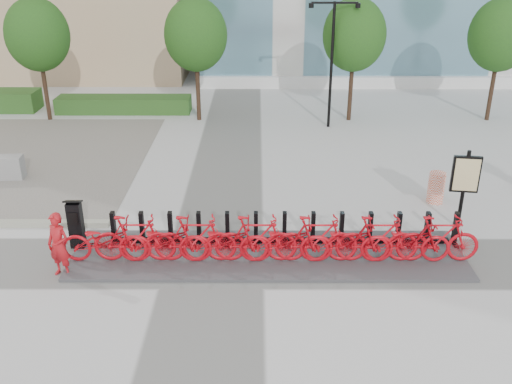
{
  "coord_description": "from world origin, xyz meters",
  "views": [
    {
      "loc": [
        1.04,
        -11.93,
        7.15
      ],
      "look_at": [
        1.0,
        1.5,
        1.2
      ],
      "focal_mm": 40.0,
      "sensor_mm": 36.0,
      "label": 1
    }
  ],
  "objects_px": {
    "bike_0": "(104,241)",
    "construction_barrel": "(436,188)",
    "kiosk": "(76,224)",
    "worker_red": "(59,245)",
    "map_sign": "(465,178)"
  },
  "relations": [
    {
      "from": "kiosk",
      "to": "worker_red",
      "type": "height_order",
      "value": "worker_red"
    },
    {
      "from": "bike_0",
      "to": "kiosk",
      "type": "xyz_separation_m",
      "value": [
        -0.87,
        0.7,
        0.1
      ]
    },
    {
      "from": "kiosk",
      "to": "map_sign",
      "type": "bearing_deg",
      "value": 5.54
    },
    {
      "from": "kiosk",
      "to": "worker_red",
      "type": "xyz_separation_m",
      "value": [
        -0.03,
        -1.22,
        0.07
      ]
    },
    {
      "from": "construction_barrel",
      "to": "bike_0",
      "type": "bearing_deg",
      "value": -158.32
    },
    {
      "from": "kiosk",
      "to": "worker_red",
      "type": "distance_m",
      "value": 1.22
    },
    {
      "from": "map_sign",
      "to": "worker_red",
      "type": "bearing_deg",
      "value": -158.66
    },
    {
      "from": "bike_0",
      "to": "worker_red",
      "type": "bearing_deg",
      "value": 120.14
    },
    {
      "from": "kiosk",
      "to": "construction_barrel",
      "type": "bearing_deg",
      "value": 14.82
    },
    {
      "from": "bike_0",
      "to": "map_sign",
      "type": "relative_size",
      "value": 0.92
    },
    {
      "from": "bike_0",
      "to": "construction_barrel",
      "type": "distance_m",
      "value": 9.59
    },
    {
      "from": "bike_0",
      "to": "construction_barrel",
      "type": "relative_size",
      "value": 2.18
    },
    {
      "from": "bike_0",
      "to": "worker_red",
      "type": "distance_m",
      "value": 1.05
    },
    {
      "from": "map_sign",
      "to": "construction_barrel",
      "type": "bearing_deg",
      "value": 103.44
    },
    {
      "from": "worker_red",
      "to": "construction_barrel",
      "type": "xyz_separation_m",
      "value": [
        9.81,
        4.06,
        -0.32
      ]
    }
  ]
}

